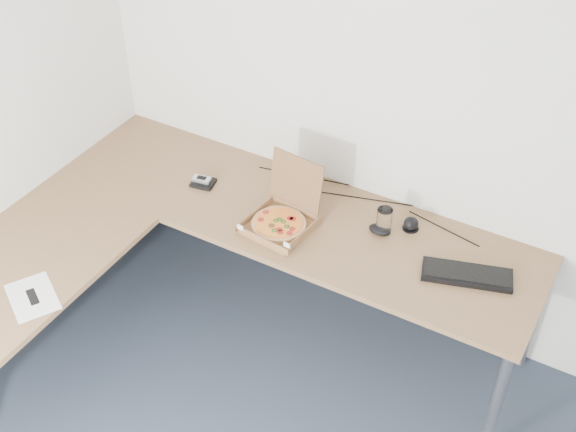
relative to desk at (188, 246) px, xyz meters
The scene contains 11 objects.
room_shell 1.39m from the desk, 49.77° to the right, with size 3.50×3.50×2.50m, color white, non-canonical shape.
desk is the anchor object (origin of this frame).
pizza_box 0.46m from the desk, 44.68° to the left, with size 0.29×0.34×0.30m.
drinking_glass 0.94m from the desk, 34.18° to the left, with size 0.08×0.08×0.13m, color white.
keyboard 1.30m from the desk, 19.05° to the left, with size 0.40×0.14×0.02m, color black.
mouse 0.92m from the desk, 33.68° to the left, with size 0.11×0.07×0.04m, color black.
wallet 0.45m from the desk, 114.88° to the left, with size 0.12×0.10×0.02m, color black.
phone 0.46m from the desk, 115.81° to the left, with size 0.09×0.05×0.02m, color #B2B5BA.
paper_sheet 0.73m from the desk, 120.67° to the right, with size 0.26×0.19×0.00m, color white.
dome_speaker 1.07m from the desk, 34.77° to the left, with size 0.08×0.08×0.07m, color black.
cable_bundle 0.91m from the desk, 50.85° to the left, with size 0.59×0.04×0.01m, color black, non-canonical shape.
Camera 1 is at (0.90, -1.09, 3.07)m, focal length 46.74 mm.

